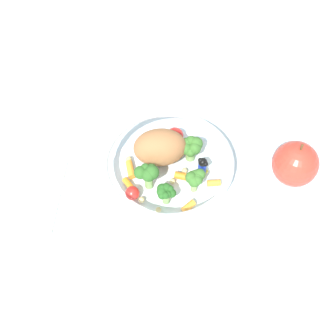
{
  "coord_description": "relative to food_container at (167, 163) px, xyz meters",
  "views": [
    {
      "loc": [
        0.45,
        0.02,
        0.66
      ],
      "look_at": [
        0.01,
        0.01,
        0.03
      ],
      "focal_mm": 48.81,
      "sensor_mm": 36.0,
      "label": 1
    }
  ],
  "objects": [
    {
      "name": "ground_plane",
      "position": [
        0.0,
        -0.01,
        -0.03
      ],
      "size": [
        2.4,
        2.4,
        0.0
      ],
      "primitive_type": "plane",
      "color": "silver"
    },
    {
      "name": "food_container",
      "position": [
        0.0,
        0.0,
        0.0
      ],
      "size": [
        0.22,
        0.22,
        0.08
      ],
      "color": "white",
      "rests_on": "ground_plane"
    },
    {
      "name": "loose_apple",
      "position": [
        0.0,
        0.22,
        0.01
      ],
      "size": [
        0.08,
        0.08,
        0.09
      ],
      "color": "#BC3828",
      "rests_on": "ground_plane"
    },
    {
      "name": "folded_napkin",
      "position": [
        0.05,
        -0.23,
        -0.03
      ],
      "size": [
        0.15,
        0.11,
        0.01
      ],
      "primitive_type": "cube",
      "rotation": [
        0.0,
        0.0,
        -0.03
      ],
      "color": "silver",
      "rests_on": "ground_plane"
    }
  ]
}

